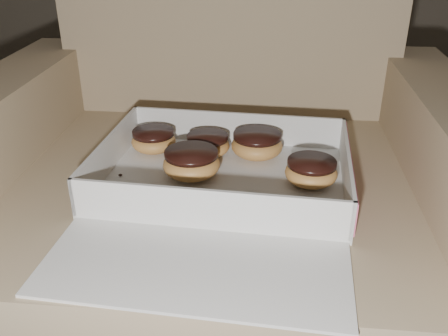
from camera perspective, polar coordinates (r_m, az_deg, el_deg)
name	(u,v)px	position (r m, az deg, el deg)	size (l,w,h in m)	color
armchair	(218,214)	(1.06, -0.72, -5.29)	(0.97, 0.82, 1.02)	tan
bakery_box	(222,187)	(0.86, -0.26, -2.21)	(0.46, 0.53, 0.07)	silver
donut_a	(208,144)	(0.98, -1.88, 2.72)	(0.09, 0.09, 0.04)	#C38644
donut_b	(191,163)	(0.90, -3.74, 0.59)	(0.10, 0.10, 0.05)	#C38644
donut_c	(257,144)	(0.97, 3.79, 2.73)	(0.10, 0.10, 0.05)	#C38644
donut_d	(311,171)	(0.89, 9.94, -0.37)	(0.09, 0.09, 0.05)	#C38644
donut_e	(154,140)	(1.01, -8.04, 3.19)	(0.09, 0.09, 0.04)	#C38644
crumb_a	(120,175)	(0.93, -11.76, -0.79)	(0.01, 0.01, 0.00)	black
crumb_b	(244,199)	(0.84, 2.35, -3.53)	(0.01, 0.01, 0.00)	black
crumb_c	(157,214)	(0.80, -7.68, -5.27)	(0.01, 0.01, 0.00)	black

